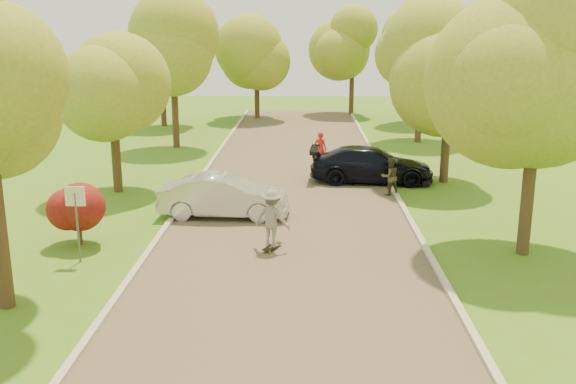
# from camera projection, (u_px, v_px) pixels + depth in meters

# --- Properties ---
(ground) EXTENTS (100.00, 100.00, 0.00)m
(ground) POSITION_uv_depth(u_px,v_px,m) (282.00, 329.00, 13.93)
(ground) COLOR #4A711B
(ground) RESTS_ON ground
(road) EXTENTS (8.00, 60.00, 0.01)m
(road) POSITION_uv_depth(u_px,v_px,m) (290.00, 222.00, 21.68)
(road) COLOR #4C4438
(road) RESTS_ON ground
(curb_left) EXTENTS (0.18, 60.00, 0.12)m
(curb_left) POSITION_uv_depth(u_px,v_px,m) (171.00, 219.00, 21.77)
(curb_left) COLOR #B2AD9E
(curb_left) RESTS_ON ground
(curb_right) EXTENTS (0.18, 60.00, 0.12)m
(curb_right) POSITION_uv_depth(u_px,v_px,m) (411.00, 221.00, 21.57)
(curb_right) COLOR #B2AD9E
(curb_right) RESTS_ON ground
(street_sign) EXTENTS (0.55, 0.06, 2.17)m
(street_sign) POSITION_uv_depth(u_px,v_px,m) (76.00, 208.00, 17.56)
(street_sign) COLOR #59595E
(street_sign) RESTS_ON ground
(red_shrub) EXTENTS (1.70, 1.70, 1.95)m
(red_shrub) POSITION_uv_depth(u_px,v_px,m) (78.00, 209.00, 19.14)
(red_shrub) COLOR #382619
(red_shrub) RESTS_ON ground
(tree_l_midb) EXTENTS (4.30, 4.20, 6.62)m
(tree_l_midb) POSITION_uv_depth(u_px,v_px,m) (116.00, 76.00, 24.59)
(tree_l_midb) COLOR #382619
(tree_l_midb) RESTS_ON ground
(tree_l_far) EXTENTS (4.92, 4.80, 7.79)m
(tree_l_far) POSITION_uv_depth(u_px,v_px,m) (176.00, 46.00, 34.05)
(tree_l_far) COLOR #382619
(tree_l_far) RESTS_ON ground
(tree_r_mida) EXTENTS (5.13, 5.00, 7.95)m
(tree_r_mida) POSITION_uv_depth(u_px,v_px,m) (549.00, 59.00, 17.24)
(tree_r_mida) COLOR #382619
(tree_r_mida) RESTS_ON ground
(tree_r_midb) EXTENTS (4.51, 4.40, 7.01)m
(tree_r_midb) POSITION_uv_depth(u_px,v_px,m) (455.00, 66.00, 26.13)
(tree_r_midb) COLOR #382619
(tree_r_midb) RESTS_ON ground
(tree_r_far) EXTENTS (5.33, 5.20, 8.34)m
(tree_r_far) POSITION_uv_depth(u_px,v_px,m) (427.00, 38.00, 35.56)
(tree_r_far) COLOR #382619
(tree_r_far) RESTS_ON ground
(tree_bg_a) EXTENTS (5.12, 5.00, 7.72)m
(tree_bg_a) POSITION_uv_depth(u_px,v_px,m) (164.00, 45.00, 41.90)
(tree_bg_a) COLOR #382619
(tree_bg_a) RESTS_ON ground
(tree_bg_b) EXTENTS (5.12, 5.00, 7.95)m
(tree_bg_b) POSITION_uv_depth(u_px,v_px,m) (420.00, 41.00, 43.36)
(tree_bg_b) COLOR #382619
(tree_bg_b) RESTS_ON ground
(tree_bg_c) EXTENTS (4.92, 4.80, 7.33)m
(tree_bg_c) POSITION_uv_depth(u_px,v_px,m) (259.00, 48.00, 45.70)
(tree_bg_c) COLOR #382619
(tree_bg_c) RESTS_ON ground
(tree_bg_d) EXTENTS (5.12, 5.00, 7.72)m
(tree_bg_d) POSITION_uv_depth(u_px,v_px,m) (356.00, 43.00, 47.39)
(tree_bg_d) COLOR #382619
(tree_bg_d) RESTS_ON ground
(silver_sedan) EXTENTS (4.53, 1.78, 1.47)m
(silver_sedan) POSITION_uv_depth(u_px,v_px,m) (224.00, 196.00, 22.11)
(silver_sedan) COLOR #BAB9BE
(silver_sedan) RESTS_ON ground
(dark_sedan) EXTENTS (5.33, 2.51, 1.50)m
(dark_sedan) POSITION_uv_depth(u_px,v_px,m) (371.00, 165.00, 27.14)
(dark_sedan) COLOR black
(dark_sedan) RESTS_ON ground
(longboard) EXTENTS (0.58, 0.91, 0.10)m
(longboard) POSITION_uv_depth(u_px,v_px,m) (272.00, 246.00, 18.93)
(longboard) COLOR black
(longboard) RESTS_ON ground
(skateboarder) EXTENTS (1.28, 1.04, 1.72)m
(skateboarder) POSITION_uv_depth(u_px,v_px,m) (272.00, 218.00, 18.71)
(skateboarder) COLOR slate
(skateboarder) RESTS_ON longboard
(person_striped) EXTENTS (0.71, 0.59, 1.67)m
(person_striped) POSITION_uv_depth(u_px,v_px,m) (320.00, 149.00, 30.15)
(person_striped) COLOR red
(person_striped) RESTS_ON ground
(person_olive) EXTENTS (0.88, 0.78, 1.50)m
(person_olive) POSITION_uv_depth(u_px,v_px,m) (390.00, 177.00, 24.96)
(person_olive) COLOR #343620
(person_olive) RESTS_ON ground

